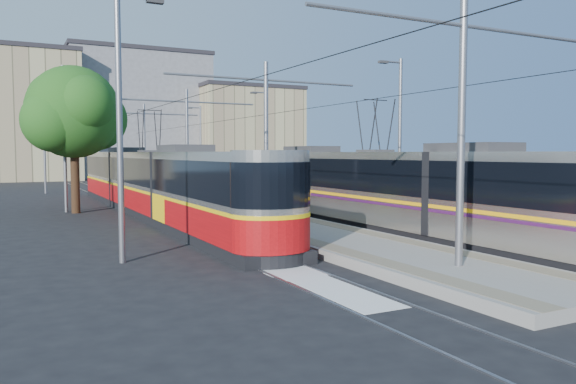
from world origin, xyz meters
TOP-DOWN VIEW (x-y plane):
  - ground at (0.00, 0.00)m, footprint 160.00×160.00m
  - platform at (0.00, 17.00)m, footprint 4.00×50.00m
  - tactile_strip_left at (-1.45, 17.00)m, footprint 0.70×50.00m
  - tactile_strip_right at (1.45, 17.00)m, footprint 0.70×50.00m
  - rails at (0.00, 17.00)m, footprint 8.71×70.00m
  - track_arrow at (-3.60, -3.00)m, footprint 1.20×5.00m
  - tram_left at (-3.60, 14.85)m, footprint 2.43×31.79m
  - tram_right at (3.60, 4.73)m, footprint 2.43×27.74m
  - catenary at (0.00, 14.15)m, footprint 9.20×70.00m
  - street_lamps at (-0.00, 21.00)m, footprint 15.18×38.22m
  - shelter at (0.86, 11.72)m, footprint 0.65×1.00m
  - tree at (-6.77, 17.48)m, footprint 5.44×5.03m
  - building_left at (-10.00, 60.00)m, footprint 16.32×12.24m
  - building_centre at (6.00, 64.00)m, footprint 18.36×14.28m
  - building_right at (20.00, 58.00)m, footprint 14.28×10.20m

SIDE VIEW (x-z plane):
  - ground at x=0.00m, z-range 0.00..0.00m
  - track_arrow at x=-3.60m, z-range 0.00..0.01m
  - rails at x=0.00m, z-range 0.00..0.03m
  - platform at x=0.00m, z-range 0.00..0.30m
  - tactile_strip_left at x=-1.45m, z-range 0.30..0.31m
  - tactile_strip_right at x=1.45m, z-range 0.30..0.31m
  - shelter at x=0.86m, z-range 0.35..2.50m
  - tram_left at x=-3.60m, z-range -1.04..4.46m
  - tram_right at x=3.60m, z-range -0.89..4.61m
  - street_lamps at x=0.00m, z-range 0.18..8.18m
  - catenary at x=0.00m, z-range 1.02..8.02m
  - tree at x=-6.77m, z-range 1.39..9.30m
  - building_right at x=20.00m, z-range 0.01..12.43m
  - building_left at x=-10.00m, z-range 0.01..15.46m
  - building_centre at x=6.00m, z-range 0.01..16.80m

